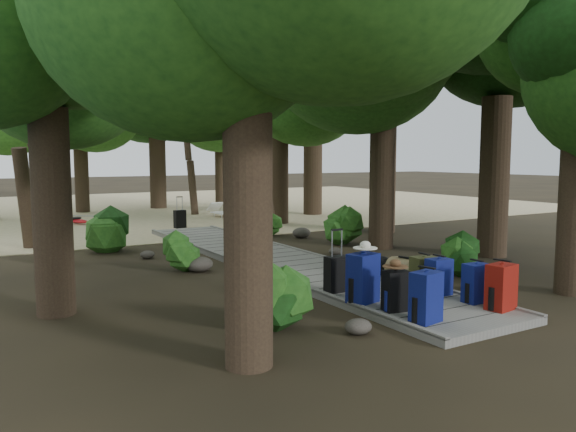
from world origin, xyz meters
TOP-DOWN VIEW (x-y plane):
  - ground at (0.00, 0.00)m, footprint 120.00×120.00m
  - sand_beach at (0.00, 16.00)m, footprint 40.00×22.00m
  - boardwalk at (0.00, 1.00)m, footprint 2.00×12.00m
  - backpack_left_a at (-0.66, -4.31)m, footprint 0.46×0.36m
  - backpack_left_b at (-0.63, -3.68)m, footprint 0.40×0.32m
  - backpack_left_c at (-0.75, -3.05)m, footprint 0.52×0.42m
  - backpack_right_a at (0.74, -4.41)m, footprint 0.46×0.36m
  - backpack_right_b at (0.75, -3.94)m, footprint 0.38×0.27m
  - backpack_right_c at (0.61, -3.30)m, footprint 0.39×0.28m
  - backpack_right_d at (0.67, -2.90)m, footprint 0.44×0.34m
  - duffel_right_khaki at (0.79, -2.32)m, footprint 0.51×0.69m
  - duffel_right_black at (0.69, -1.42)m, footprint 0.51×0.69m
  - suitcase_on_boardwalk at (-0.71, -2.30)m, footprint 0.39×0.23m
  - lone_suitcase_on_sand at (0.23, 7.90)m, footprint 0.40×0.26m
  - hat_brown at (-0.67, -3.70)m, footprint 0.36×0.36m
  - hat_white at (-0.73, -3.07)m, footprint 0.37×0.37m
  - kayak at (-2.54, 10.87)m, footprint 1.76×2.92m
  - sun_lounger at (2.82, 10.35)m, footprint 0.58×1.69m
  - tree_right_b at (4.84, -0.86)m, footprint 5.52×5.52m
  - tree_right_c at (3.35, 1.42)m, footprint 5.24×5.24m
  - tree_right_d at (5.40, 3.81)m, footprint 6.22×6.22m
  - tree_right_e at (3.76, 7.42)m, footprint 4.83×4.83m
  - tree_right_f at (6.49, 9.49)m, footprint 6.08×6.08m
  - tree_left_a at (-3.31, -4.26)m, footprint 4.67×4.67m
  - tree_left_b at (-4.86, -0.91)m, footprint 4.48×4.48m
  - tree_left_c at (-4.24, 3.42)m, footprint 4.67×4.67m
  - tree_back_a at (-1.48, 15.23)m, footprint 4.82×4.82m
  - tree_back_b at (1.91, 15.46)m, footprint 5.92×5.92m
  - tree_back_c at (5.07, 15.52)m, footprint 4.44×4.44m
  - palm_right_a at (2.99, 6.66)m, footprint 4.29×4.29m
  - palm_right_b at (5.24, 10.68)m, footprint 4.27×4.27m
  - palm_right_c at (2.49, 12.03)m, footprint 4.17×4.17m
  - palm_left_a at (-4.76, 5.94)m, footprint 4.90×4.90m
  - rock_left_a at (-1.55, -3.98)m, footprint 0.38×0.34m
  - rock_left_b at (-2.54, -2.46)m, footprint 0.32×0.29m
  - rock_left_c at (-1.83, 0.96)m, footprint 0.56×0.50m
  - rock_left_d at (-2.32, 2.99)m, footprint 0.34×0.30m
  - rock_right_a at (1.69, -3.04)m, footprint 0.41×0.37m
  - rock_right_b at (2.31, -1.59)m, footprint 0.51×0.46m
  - rock_right_c at (1.71, 1.13)m, footprint 0.34×0.30m
  - rock_right_d at (2.54, 4.02)m, footprint 0.55×0.49m
  - shrub_left_a at (-2.42, -3.08)m, footprint 1.00×1.00m
  - shrub_left_b at (-2.04, 1.16)m, footprint 0.84×0.84m
  - shrub_left_c at (-2.93, 4.38)m, footprint 1.20×1.20m
  - shrub_right_a at (2.55, -2.06)m, footprint 0.93×0.93m
  - shrub_right_b at (2.82, 2.39)m, footprint 1.14×1.14m
  - shrub_right_c at (1.95, 5.06)m, footprint 0.75×0.75m

SIDE VIEW (x-z plane):
  - ground at x=0.00m, z-range 0.00..0.00m
  - sand_beach at x=0.00m, z-range 0.00..0.02m
  - boardwalk at x=0.00m, z-range 0.00..0.12m
  - rock_left_b at x=-2.54m, z-range 0.00..0.18m
  - rock_right_c at x=1.71m, z-range 0.00..0.18m
  - rock_left_d at x=-2.32m, z-range 0.00..0.19m
  - rock_left_a at x=-1.55m, z-range 0.00..0.21m
  - rock_right_a at x=1.69m, z-range 0.00..0.22m
  - rock_right_b at x=2.31m, z-range 0.00..0.28m
  - rock_right_d at x=2.54m, z-range 0.00..0.30m
  - rock_left_c at x=-1.83m, z-range 0.00..0.31m
  - kayak at x=-2.54m, z-range 0.02..0.31m
  - sun_lounger at x=2.82m, z-range 0.02..0.56m
  - lone_suitcase_on_sand at x=0.23m, z-range 0.02..0.61m
  - duffel_right_black at x=0.69m, z-range 0.12..0.51m
  - duffel_right_khaki at x=0.79m, z-range 0.12..0.54m
  - shrub_right_c at x=1.95m, z-range 0.00..0.68m
  - shrub_left_b at x=-2.04m, z-range 0.00..0.76m
  - shrub_right_a at x=2.55m, z-range 0.00..0.84m
  - suitcase_on_boardwalk at x=-0.71m, z-range 0.12..0.72m
  - backpack_right_d at x=0.67m, z-range 0.12..0.74m
  - backpack_left_b at x=-0.63m, z-range 0.12..0.78m
  - backpack_right_c at x=0.61m, z-range 0.12..0.78m
  - shrub_left_a at x=-2.42m, z-range 0.00..0.90m
  - backpack_right_b at x=0.75m, z-range 0.12..0.79m
  - backpack_right_a at x=0.74m, z-range 0.12..0.87m
  - backpack_left_a at x=-0.66m, z-range 0.12..0.89m
  - shrub_right_b at x=2.82m, z-range 0.00..1.03m
  - backpack_left_c at x=-0.75m, z-range 0.12..0.96m
  - shrub_left_c at x=-2.93m, z-range 0.00..1.08m
  - hat_brown at x=-0.67m, z-range 0.78..0.89m
  - hat_white at x=-0.73m, z-range 0.96..1.09m
  - palm_right_c at x=2.49m, z-range 0.00..6.63m
  - palm_right_a at x=2.99m, z-range 0.00..7.31m
  - tree_left_a at x=-3.31m, z-range 0.00..7.78m
  - palm_left_a at x=-4.76m, z-range 0.00..7.79m
  - tree_back_c at x=5.07m, z-range 0.00..8.00m
  - tree_left_b at x=-4.86m, z-range 0.00..8.06m
  - tree_left_c at x=-4.24m, z-range 0.00..8.12m
  - palm_right_b at x=5.24m, z-range 0.00..8.25m
  - tree_back_a at x=-1.48m, z-range 0.00..8.34m
  - tree_right_e at x=3.76m, z-range 0.00..8.69m
  - tree_right_c at x=3.35m, z-range 0.00..9.07m
  - tree_right_b at x=4.84m, z-range 0.00..9.85m
  - tree_back_b at x=1.91m, z-range 0.00..10.56m
  - tree_right_f at x=6.49m, z-range 0.00..10.86m
  - tree_right_d at x=5.40m, z-range 0.00..11.41m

